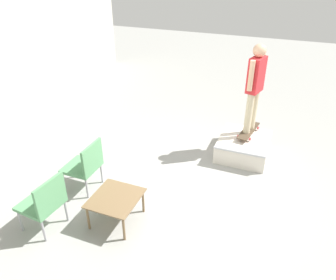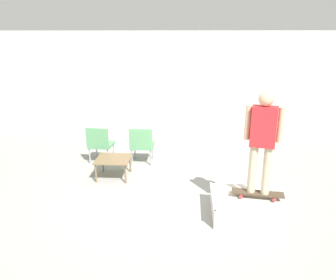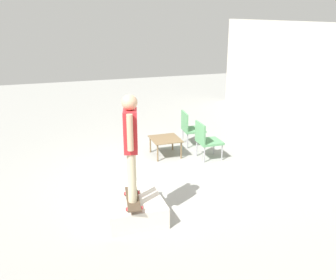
{
  "view_description": "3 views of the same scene",
  "coord_description": "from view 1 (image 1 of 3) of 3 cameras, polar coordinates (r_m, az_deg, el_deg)",
  "views": [
    {
      "loc": [
        -4.19,
        -1.43,
        3.45
      ],
      "look_at": [
        0.02,
        0.24,
        0.85
      ],
      "focal_mm": 35.0,
      "sensor_mm": 36.0,
      "label": 1
    },
    {
      "loc": [
        0.47,
        -5.7,
        2.91
      ],
      "look_at": [
        0.08,
        0.28,
        0.96
      ],
      "focal_mm": 35.0,
      "sensor_mm": 36.0,
      "label": 2
    },
    {
      "loc": [
        6.81,
        -1.96,
        3.23
      ],
      "look_at": [
        0.13,
        0.26,
        0.82
      ],
      "focal_mm": 40.0,
      "sensor_mm": 36.0,
      "label": 3
    }
  ],
  "objects": [
    {
      "name": "ground_plane",
      "position": [
        5.61,
        2.22,
        -8.12
      ],
      "size": [
        24.0,
        24.0,
        0.0
      ],
      "primitive_type": "plane",
      "color": "gray"
    },
    {
      "name": "skate_ramp_box",
      "position": [
        6.53,
        13.02,
        -1.07
      ],
      "size": [
        1.1,
        0.93,
        0.38
      ],
      "color": "silver",
      "rests_on": "ground_plane"
    },
    {
      "name": "skateboard_on_ramp",
      "position": [
        6.57,
        13.85,
        1.6
      ],
      "size": [
        0.85,
        0.34,
        0.07
      ],
      "rotation": [
        0.0,
        0.0,
        -0.15
      ],
      "color": "#473828",
      "rests_on": "skate_ramp_box"
    },
    {
      "name": "person_skater",
      "position": [
        6.18,
        14.95,
        9.68
      ],
      "size": [
        0.56,
        0.29,
        1.66
      ],
      "rotation": [
        0.0,
        0.0,
        -0.25
      ],
      "color": "#C6B793",
      "rests_on": "skateboard_on_ramp"
    },
    {
      "name": "coffee_table",
      "position": [
        4.82,
        -9.11,
        -10.31
      ],
      "size": [
        0.71,
        0.67,
        0.42
      ],
      "color": "brown",
      "rests_on": "ground_plane"
    },
    {
      "name": "patio_chair_left",
      "position": [
        4.87,
        -20.71,
        -9.97
      ],
      "size": [
        0.56,
        0.56,
        0.87
      ],
      "rotation": [
        0.0,
        0.0,
        3.05
      ],
      "color": "#99999E",
      "rests_on": "ground_plane"
    },
    {
      "name": "patio_chair_right",
      "position": [
        5.46,
        -14.15,
        -4.07
      ],
      "size": [
        0.52,
        0.52,
        0.87
      ],
      "rotation": [
        0.0,
        0.0,
        3.14
      ],
      "color": "#99999E",
      "rests_on": "ground_plane"
    }
  ]
}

